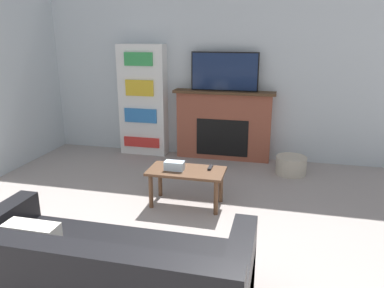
{
  "coord_description": "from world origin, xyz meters",
  "views": [
    {
      "loc": [
        1.01,
        -1.17,
        1.91
      ],
      "look_at": [
        0.05,
        2.8,
        0.7
      ],
      "focal_mm": 35.0,
      "sensor_mm": 36.0,
      "label": 1
    }
  ],
  "objects_px": {
    "couch": "(101,288)",
    "bookshelf": "(143,100)",
    "storage_basket": "(291,165)",
    "tv": "(225,72)",
    "fireplace": "(223,125)",
    "coffee_table": "(186,176)"
  },
  "relations": [
    {
      "from": "couch",
      "to": "storage_basket",
      "type": "distance_m",
      "value": 3.5
    },
    {
      "from": "coffee_table",
      "to": "bookshelf",
      "type": "height_order",
      "value": "bookshelf"
    },
    {
      "from": "coffee_table",
      "to": "storage_basket",
      "type": "xyz_separation_m",
      "value": [
        1.19,
        1.31,
        -0.23
      ]
    },
    {
      "from": "bookshelf",
      "to": "storage_basket",
      "type": "xyz_separation_m",
      "value": [
        2.35,
        -0.44,
        -0.75
      ]
    },
    {
      "from": "fireplace",
      "to": "tv",
      "type": "height_order",
      "value": "tv"
    },
    {
      "from": "coffee_table",
      "to": "storage_basket",
      "type": "bearing_deg",
      "value": 47.73
    },
    {
      "from": "fireplace",
      "to": "storage_basket",
      "type": "height_order",
      "value": "fireplace"
    },
    {
      "from": "tv",
      "to": "couch",
      "type": "relative_size",
      "value": 0.52
    },
    {
      "from": "fireplace",
      "to": "tv",
      "type": "xyz_separation_m",
      "value": [
        -0.0,
        -0.02,
        0.82
      ]
    },
    {
      "from": "couch",
      "to": "bookshelf",
      "type": "height_order",
      "value": "bookshelf"
    },
    {
      "from": "couch",
      "to": "bookshelf",
      "type": "distance_m",
      "value": 3.89
    },
    {
      "from": "bookshelf",
      "to": "storage_basket",
      "type": "relative_size",
      "value": 4.13
    },
    {
      "from": "fireplace",
      "to": "couch",
      "type": "relative_size",
      "value": 0.8
    },
    {
      "from": "tv",
      "to": "bookshelf",
      "type": "xyz_separation_m",
      "value": [
        -1.3,
        -0.0,
        -0.49
      ]
    },
    {
      "from": "couch",
      "to": "coffee_table",
      "type": "bearing_deg",
      "value": 87.45
    },
    {
      "from": "fireplace",
      "to": "couch",
      "type": "bearing_deg",
      "value": -93.54
    },
    {
      "from": "fireplace",
      "to": "coffee_table",
      "type": "relative_size",
      "value": 1.79
    },
    {
      "from": "storage_basket",
      "to": "couch",
      "type": "bearing_deg",
      "value": -111.41
    },
    {
      "from": "tv",
      "to": "coffee_table",
      "type": "distance_m",
      "value": 2.02
    },
    {
      "from": "fireplace",
      "to": "coffee_table",
      "type": "xyz_separation_m",
      "value": [
        -0.14,
        -1.77,
        -0.18
      ]
    },
    {
      "from": "couch",
      "to": "coffee_table",
      "type": "relative_size",
      "value": 2.24
    },
    {
      "from": "storage_basket",
      "to": "coffee_table",
      "type": "bearing_deg",
      "value": -132.27
    }
  ]
}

